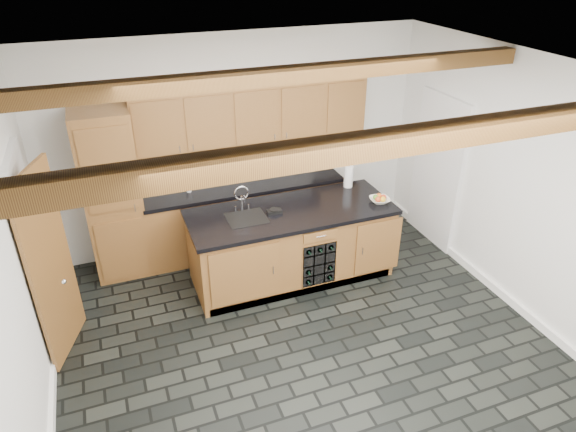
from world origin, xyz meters
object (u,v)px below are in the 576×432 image
Objects in this scene: kitchen_scale at (274,211)px; paper_towel at (348,176)px; fruit_bowl at (380,200)px; island at (292,244)px.

paper_towel is (1.13, 0.34, 0.12)m from kitchen_scale.
fruit_bowl is 0.57m from paper_towel.
fruit_bowl is 0.84× the size of paper_towel.
paper_towel reaches higher than island.
kitchen_scale is at bearing 171.35° from fruit_bowl.
paper_towel is at bearing 21.81° from island.
island is 1.19m from fruit_bowl.
paper_towel reaches higher than fruit_bowl.
paper_towel reaches higher than kitchen_scale.
island is at bearing -3.83° from kitchen_scale.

